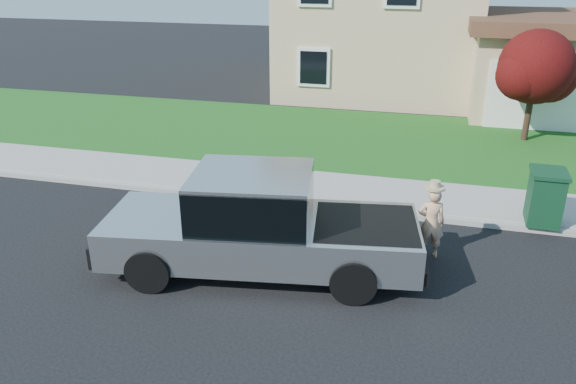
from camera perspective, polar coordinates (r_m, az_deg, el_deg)
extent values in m
plane|color=black|center=(10.98, 0.06, -7.77)|extent=(80.00, 80.00, 0.00)
cube|color=gray|center=(13.33, 7.35, -1.89)|extent=(40.00, 0.20, 0.12)
cube|color=gray|center=(14.33, 7.94, -0.05)|extent=(40.00, 2.00, 0.15)
cube|color=#134112|center=(18.55, 9.68, 5.10)|extent=(40.00, 7.00, 0.10)
cube|color=tan|center=(26.37, 9.75, 17.29)|extent=(8.00, 9.00, 6.40)
cube|color=tan|center=(23.86, 24.77, 11.14)|extent=(5.50, 6.00, 3.20)
cube|color=white|center=(21.01, 25.83, 8.63)|extent=(4.60, 0.12, 2.30)
cube|color=#4C2D1E|center=(23.63, 25.50, 15.38)|extent=(6.20, 6.80, 0.50)
cube|color=black|center=(22.44, 2.61, 12.54)|extent=(1.30, 0.10, 1.50)
cylinder|color=black|center=(10.43, -13.95, -7.70)|extent=(0.86, 0.43, 0.82)
cylinder|color=black|center=(12.00, -11.05, -3.21)|extent=(0.86, 0.43, 0.82)
cylinder|color=black|center=(9.87, 6.64, -8.99)|extent=(0.86, 0.43, 0.82)
cylinder|color=black|center=(11.52, 6.60, -4.07)|extent=(0.86, 0.43, 0.82)
cube|color=#B8BBBF|center=(10.64, -2.75, -4.51)|extent=(6.08, 2.90, 0.74)
cube|color=black|center=(10.33, -3.67, -0.62)|extent=(2.41, 2.20, 0.87)
cube|color=#B8BBBF|center=(10.16, -3.73, 1.71)|extent=(2.41, 2.20, 0.08)
cube|color=black|center=(10.39, 7.91, -3.27)|extent=(2.08, 2.00, 0.06)
cube|color=black|center=(11.49, -17.48, -4.24)|extent=(0.41, 1.94, 0.41)
cube|color=black|center=(10.73, 13.14, -6.06)|extent=(0.41, 1.94, 0.26)
cube|color=black|center=(11.53, -6.79, 1.25)|extent=(0.16, 0.24, 0.18)
imported|color=#DEA579|center=(11.42, 14.32, -3.05)|extent=(0.59, 0.44, 1.48)
cylinder|color=tan|center=(11.12, 14.69, 0.48)|extent=(0.40, 0.40, 0.04)
cylinder|color=tan|center=(11.10, 14.72, 0.76)|extent=(0.20, 0.20, 0.14)
cylinder|color=black|center=(19.63, 23.18, 7.14)|extent=(0.20, 0.20, 1.60)
sphere|color=#440F0E|center=(19.32, 23.89, 11.54)|extent=(2.29, 2.29, 2.29)
sphere|color=#440F0E|center=(19.75, 25.08, 10.67)|extent=(1.70, 1.70, 1.70)
sphere|color=#440F0E|center=(19.01, 22.72, 10.95)|extent=(1.60, 1.60, 1.60)
cube|color=#0D311B|center=(13.45, 24.64, -0.64)|extent=(0.69, 0.80, 1.12)
cube|color=#0D311B|center=(13.24, 25.06, 1.77)|extent=(0.76, 0.87, 0.09)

